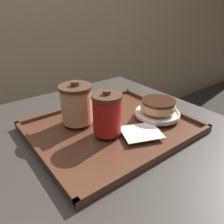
{
  "coord_description": "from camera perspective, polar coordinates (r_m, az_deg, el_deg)",
  "views": [
    {
      "loc": [
        -0.34,
        -0.46,
        1.1
      ],
      "look_at": [
        0.02,
        0.01,
        0.81
      ],
      "focal_mm": 35.0,
      "sensor_mm": 36.0,
      "label": 1
    }
  ],
  "objects": [
    {
      "name": "donut_chocolate_glazed",
      "position": [
        0.72,
        11.95,
        1.63
      ],
      "size": [
        0.12,
        0.12,
        0.04
      ],
      "color": "#DBB270",
      "rests_on": "plate_with_chocolate_donut"
    },
    {
      "name": "napkin_paper",
      "position": [
        0.63,
        7.63,
        -5.23
      ],
      "size": [
        0.14,
        0.13,
        0.0
      ],
      "rotation": [
        0.0,
        0.0,
        -0.38
      ],
      "color": "white",
      "rests_on": "serving_tray"
    },
    {
      "name": "coffee_cup_rear",
      "position": [
        0.67,
        -9.24,
        2.22
      ],
      "size": [
        0.1,
        0.1,
        0.13
      ],
      "color": "#E0B784",
      "rests_on": "serving_tray"
    },
    {
      "name": "serving_tray",
      "position": [
        0.68,
        0.0,
        -4.27
      ],
      "size": [
        0.47,
        0.39,
        0.02
      ],
      "color": "#512D1E",
      "rests_on": "cafe_table"
    },
    {
      "name": "cafe_table",
      "position": [
        0.79,
        -0.71,
        -16.97
      ],
      "size": [
        0.78,
        0.84,
        0.75
      ],
      "color": "#38332D",
      "rests_on": "ground_plane"
    },
    {
      "name": "plate_with_chocolate_donut",
      "position": [
        0.74,
        11.76,
        -0.27
      ],
      "size": [
        0.15,
        0.15,
        0.01
      ],
      "color": "white",
      "rests_on": "serving_tray"
    },
    {
      "name": "coffee_cup_front",
      "position": [
        0.6,
        -1.31,
        -0.39
      ],
      "size": [
        0.08,
        0.08,
        0.13
      ],
      "color": "red",
      "rests_on": "serving_tray"
    },
    {
      "name": "spoon",
      "position": [
        0.83,
        -1.35,
        3.36
      ],
      "size": [
        0.11,
        0.12,
        0.01
      ],
      "rotation": [
        0.0,
        0.0,
        0.8
      ],
      "color": "silver",
      "rests_on": "serving_tray"
    }
  ]
}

